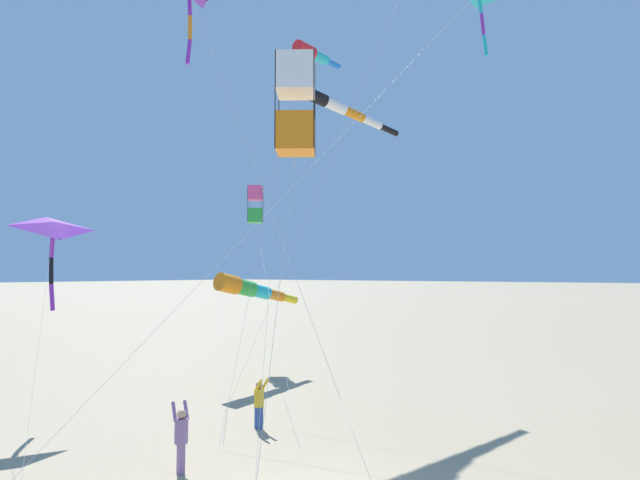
# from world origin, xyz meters

# --- Properties ---
(person_adult_flyer) EXTENTS (0.53, 0.60, 1.71)m
(person_adult_flyer) POSITION_xyz_m (-0.11, 4.45, 0.93)
(person_adult_flyer) COLOR #8E6B9E
(person_adult_flyer) RESTS_ON ground_plane
(person_child_green_jacket) EXTENTS (0.40, 0.51, 1.63)m
(person_child_green_jacket) POSITION_xyz_m (3.67, 5.30, 0.89)
(person_child_green_jacket) COLOR #335199
(person_child_green_jacket) RESTS_ON ground_plane
(kite_windsock_yellow_midlevel) EXTENTS (10.09, 6.11, 5.01)m
(kite_windsock_yellow_midlevel) POSITION_xyz_m (8.72, 10.60, 4.23)
(kite_windsock_yellow_midlevel) COLOR orange
(kite_windsock_yellow_midlevel) RESTS_ON ground_plane
(kite_delta_blue_topmost) EXTENTS (4.72, 6.98, 7.12)m
(kite_delta_blue_topmost) POSITION_xyz_m (0.46, 12.33, 6.55)
(kite_delta_blue_topmost) COLOR purple
(kite_delta_blue_topmost) RESTS_ON ground_plane
(kite_box_long_streamer_right) EXTENTS (3.23, 1.70, 9.57)m
(kite_box_long_streamer_right) POSITION_xyz_m (-0.32, 0.66, 8.53)
(kite_box_long_streamer_right) COLOR white
(kite_box_long_streamer_right) RESTS_ON ground_plane
(kite_box_long_streamer_left) EXTENTS (11.02, 12.15, 10.14)m
(kite_box_long_streamer_left) POSITION_xyz_m (13.26, 14.51, 9.04)
(kite_box_long_streamer_left) COLOR #EF4C93
(kite_box_long_streamer_left) RESTS_ON ground_plane
(kite_windsock_black_fish_shape) EXTENTS (13.11, 5.34, 13.30)m
(kite_windsock_black_fish_shape) POSITION_xyz_m (9.56, 6.65, 12.57)
(kite_windsock_black_fish_shape) COLOR black
(kite_windsock_black_fish_shape) RESTS_ON ground_plane
(kite_windsock_orange_high_right) EXTENTS (11.13, 3.67, 15.83)m
(kite_windsock_orange_high_right) POSITION_xyz_m (10.40, 8.17, 15.51)
(kite_windsock_orange_high_right) COLOR red
(kite_windsock_orange_high_right) RESTS_ON ground_plane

